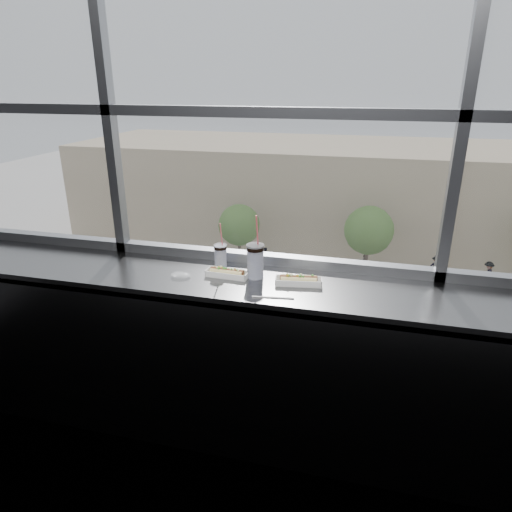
% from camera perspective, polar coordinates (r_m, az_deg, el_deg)
% --- Properties ---
extents(wall_back_lower, '(6.00, 0.00, 6.00)m').
position_cam_1_polar(wall_back_lower, '(3.09, 1.49, -10.38)').
color(wall_back_lower, black).
rests_on(wall_back_lower, ground).
extents(window_glass, '(6.00, 0.00, 6.00)m').
position_cam_1_polar(window_glass, '(2.66, 1.98, 24.01)').
color(window_glass, silver).
rests_on(window_glass, ground).
extents(window_mullions, '(6.00, 0.08, 2.40)m').
position_cam_1_polar(window_mullions, '(2.64, 1.88, 24.04)').
color(window_mullions, gray).
rests_on(window_mullions, ground).
extents(counter, '(6.00, 0.55, 0.06)m').
position_cam_1_polar(counter, '(2.61, 0.25, -3.71)').
color(counter, slate).
rests_on(counter, ground).
extents(counter_fascia, '(6.00, 0.04, 1.04)m').
position_cam_1_polar(counter_fascia, '(2.67, -1.15, -16.17)').
color(counter_fascia, slate).
rests_on(counter_fascia, ground).
extents(hotdog_tray_left, '(0.25, 0.09, 0.06)m').
position_cam_1_polar(hotdog_tray_left, '(2.64, -3.62, -2.11)').
color(hotdog_tray_left, white).
rests_on(hotdog_tray_left, counter).
extents(hotdog_tray_right, '(0.27, 0.12, 0.06)m').
position_cam_1_polar(hotdog_tray_right, '(2.55, 5.34, -3.03)').
color(hotdog_tray_right, white).
rests_on(hotdog_tray_right, counter).
extents(soda_cup_left, '(0.08, 0.08, 0.29)m').
position_cam_1_polar(soda_cup_left, '(2.73, -4.46, 0.05)').
color(soda_cup_left, white).
rests_on(soda_cup_left, counter).
extents(soda_cup_right, '(0.10, 0.10, 0.38)m').
position_cam_1_polar(soda_cup_right, '(2.60, -0.10, -0.43)').
color(soda_cup_right, white).
rests_on(soda_cup_right, counter).
extents(loose_straw, '(0.22, 0.04, 0.01)m').
position_cam_1_polar(loose_straw, '(2.40, 2.13, -5.19)').
color(loose_straw, white).
rests_on(loose_straw, counter).
extents(wrapper, '(0.11, 0.08, 0.03)m').
position_cam_1_polar(wrapper, '(2.68, -9.40, -2.34)').
color(wrapper, silver).
rests_on(wrapper, counter).
extents(plaza_ground, '(120.00, 120.00, 0.00)m').
position_cam_1_polar(plaza_ground, '(47.92, 13.04, 4.69)').
color(plaza_ground, beige).
rests_on(plaza_ground, ground).
extents(street_asphalt, '(80.00, 10.00, 0.06)m').
position_cam_1_polar(street_asphalt, '(26.12, 11.18, -9.45)').
color(street_asphalt, black).
rests_on(street_asphalt, plaza_ground).
extents(far_sidewalk, '(80.00, 6.00, 0.04)m').
position_cam_1_polar(far_sidewalk, '(33.28, 12.09, -2.57)').
color(far_sidewalk, beige).
rests_on(far_sidewalk, plaza_ground).
extents(far_building, '(50.00, 14.00, 8.00)m').
position_cam_1_polar(far_building, '(41.60, 13.22, 7.91)').
color(far_building, tan).
rests_on(far_building, plaza_ground).
extents(car_far_a, '(3.20, 6.31, 2.02)m').
position_cam_1_polar(car_far_a, '(31.45, -8.75, -1.69)').
color(car_far_a, black).
rests_on(car_far_a, street_asphalt).
extents(car_near_b, '(3.43, 7.00, 2.26)m').
position_cam_1_polar(car_near_b, '(22.95, -3.60, -10.32)').
color(car_near_b, '#2D2D2D').
rests_on(car_near_b, street_asphalt).
extents(car_far_b, '(2.75, 5.79, 1.88)m').
position_cam_1_polar(car_far_b, '(29.27, 16.18, -4.27)').
color(car_far_b, maroon).
rests_on(car_far_b, street_asphalt).
extents(car_near_a, '(3.16, 6.81, 2.22)m').
position_cam_1_polar(car_near_a, '(27.56, -24.56, -6.70)').
color(car_near_a, silver).
rests_on(car_near_a, street_asphalt).
extents(pedestrian_c, '(1.00, 0.75, 2.25)m').
position_cam_1_polar(pedestrian_c, '(33.84, 21.62, -1.14)').
color(pedestrian_c, '#66605B').
rests_on(pedestrian_c, far_sidewalk).
extents(pedestrian_a, '(0.97, 0.72, 2.17)m').
position_cam_1_polar(pedestrian_a, '(33.13, 1.21, -0.12)').
color(pedestrian_a, '#66605B').
rests_on(pedestrian_a, far_sidewalk).
extents(pedestrian_b, '(0.83, 0.63, 1.88)m').
position_cam_1_polar(pedestrian_b, '(33.35, 13.50, -0.85)').
color(pedestrian_b, '#66605B').
rests_on(pedestrian_b, far_sidewalk).
extents(pedestrian_d, '(0.69, 0.92, 2.08)m').
position_cam_1_polar(pedestrian_d, '(34.55, 27.04, -1.72)').
color(pedestrian_d, '#66605B').
rests_on(pedestrian_d, far_sidewalk).
extents(tree_left, '(3.06, 3.06, 4.78)m').
position_cam_1_polar(tree_left, '(33.39, -2.12, 3.88)').
color(tree_left, '#47382B').
rests_on(tree_left, far_sidewalk).
extents(tree_center, '(3.37, 3.37, 5.26)m').
position_cam_1_polar(tree_center, '(32.04, 13.92, 3.12)').
color(tree_center, '#47382B').
rests_on(tree_center, far_sidewalk).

